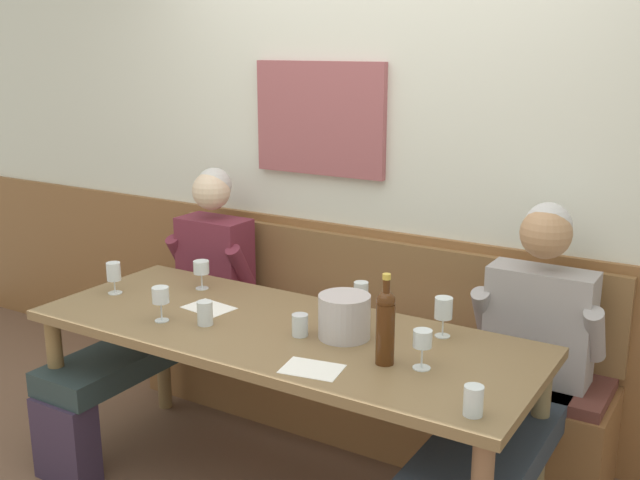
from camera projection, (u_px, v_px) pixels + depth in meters
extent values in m
cube|color=silver|center=(387.00, 144.00, 3.64)|extent=(6.80, 0.08, 2.80)
cube|color=#9A5257|center=(319.00, 119.00, 3.73)|extent=(0.73, 0.04, 0.56)
cube|color=brown|center=(378.00, 323.00, 3.82)|extent=(6.80, 0.03, 0.98)
cube|color=brown|center=(356.00, 388.00, 3.71)|extent=(2.40, 0.42, 0.44)
cube|color=brown|center=(357.00, 342.00, 3.64)|extent=(2.35, 0.39, 0.05)
cube|color=brown|center=(376.00, 283.00, 3.74)|extent=(2.40, 0.04, 0.45)
cube|color=brown|center=(280.00, 333.00, 3.03)|extent=(2.10, 0.81, 0.04)
cylinder|color=olive|center=(59.00, 393.00, 3.35)|extent=(0.07, 0.07, 0.72)
cylinder|color=olive|center=(162.00, 344.00, 3.90)|extent=(0.07, 0.07, 0.72)
cylinder|color=brown|center=(538.00, 445.00, 2.91)|extent=(0.07, 0.07, 0.72)
cube|color=#35283F|center=(66.00, 440.00, 3.28)|extent=(0.29, 0.14, 0.38)
cube|color=#273638|center=(142.00, 351.00, 3.61)|extent=(0.32, 1.07, 0.11)
cube|color=maroon|center=(215.00, 263.00, 4.01)|extent=(0.38, 0.21, 0.49)
sphere|color=beige|center=(211.00, 191.00, 3.90)|extent=(0.20, 0.20, 0.20)
sphere|color=beige|center=(214.00, 185.00, 3.92)|extent=(0.19, 0.19, 0.19)
cylinder|color=maroon|center=(181.00, 256.00, 4.08)|extent=(0.08, 0.20, 0.27)
cylinder|color=maroon|center=(241.00, 267.00, 3.87)|extent=(0.08, 0.20, 0.27)
cube|color=#2B3440|center=(490.00, 449.00, 2.74)|extent=(0.37, 1.07, 0.11)
cube|color=#9B9495|center=(539.00, 324.00, 3.14)|extent=(0.44, 0.18, 0.48)
sphere|color=tan|center=(546.00, 233.00, 3.03)|extent=(0.21, 0.21, 0.21)
sphere|color=beige|center=(548.00, 226.00, 3.04)|extent=(0.19, 0.19, 0.19)
cylinder|color=#9B9495|center=(484.00, 314.00, 3.22)|extent=(0.08, 0.20, 0.27)
cylinder|color=#9B9495|center=(595.00, 335.00, 2.99)|extent=(0.08, 0.20, 0.27)
cylinder|color=#BBB4B5|center=(344.00, 316.00, 2.91)|extent=(0.20, 0.20, 0.17)
cylinder|color=#46240E|center=(385.00, 334.00, 2.66)|extent=(0.07, 0.07, 0.23)
sphere|color=#46240E|center=(386.00, 301.00, 2.63)|extent=(0.07, 0.07, 0.07)
cylinder|color=#46240E|center=(386.00, 289.00, 2.62)|extent=(0.03, 0.03, 0.07)
cylinder|color=gold|center=(387.00, 277.00, 2.61)|extent=(0.03, 0.03, 0.02)
cylinder|color=silver|center=(162.00, 320.00, 3.10)|extent=(0.06, 0.06, 0.00)
cylinder|color=silver|center=(161.00, 311.00, 3.09)|extent=(0.01, 0.01, 0.08)
cylinder|color=silver|center=(160.00, 295.00, 3.07)|extent=(0.07, 0.07, 0.07)
cylinder|color=#F7E07F|center=(161.00, 301.00, 3.08)|extent=(0.06, 0.06, 0.02)
cylinder|color=silver|center=(421.00, 368.00, 2.65)|extent=(0.06, 0.06, 0.00)
cylinder|color=silver|center=(422.00, 357.00, 2.64)|extent=(0.01, 0.01, 0.08)
cylinder|color=silver|center=(423.00, 339.00, 2.62)|extent=(0.07, 0.07, 0.06)
cylinder|color=#E9E290|center=(422.00, 345.00, 2.63)|extent=(0.06, 0.06, 0.01)
cylinder|color=silver|center=(202.00, 288.00, 3.51)|extent=(0.06, 0.06, 0.00)
cylinder|color=silver|center=(202.00, 281.00, 3.50)|extent=(0.01, 0.01, 0.07)
cylinder|color=silver|center=(201.00, 267.00, 3.49)|extent=(0.07, 0.07, 0.06)
cylinder|color=silver|center=(115.00, 293.00, 3.45)|extent=(0.06, 0.06, 0.00)
cylinder|color=silver|center=(115.00, 286.00, 3.44)|extent=(0.01, 0.01, 0.06)
cylinder|color=silver|center=(114.00, 271.00, 3.42)|extent=(0.06, 0.06, 0.08)
cylinder|color=#F3D386|center=(114.00, 277.00, 3.43)|extent=(0.06, 0.06, 0.03)
cylinder|color=silver|center=(442.00, 336.00, 2.94)|extent=(0.06, 0.06, 0.00)
cylinder|color=silver|center=(443.00, 327.00, 2.93)|extent=(0.01, 0.01, 0.07)
cylinder|color=silver|center=(444.00, 308.00, 2.91)|extent=(0.07, 0.07, 0.08)
cylinder|color=#EADF7E|center=(443.00, 314.00, 2.92)|extent=(0.06, 0.06, 0.03)
cylinder|color=silver|center=(361.00, 316.00, 3.16)|extent=(0.07, 0.07, 0.00)
cylinder|color=silver|center=(361.00, 307.00, 3.15)|extent=(0.01, 0.01, 0.07)
cylinder|color=silver|center=(361.00, 291.00, 3.13)|extent=(0.06, 0.06, 0.07)
cylinder|color=silver|center=(300.00, 325.00, 2.94)|extent=(0.06, 0.06, 0.09)
cylinder|color=silver|center=(205.00, 313.00, 3.05)|extent=(0.06, 0.06, 0.10)
cylinder|color=silver|center=(473.00, 401.00, 2.31)|extent=(0.06, 0.06, 0.10)
cube|color=white|center=(312.00, 369.00, 2.64)|extent=(0.23, 0.18, 0.00)
cube|color=white|center=(209.00, 308.00, 3.25)|extent=(0.23, 0.18, 0.00)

